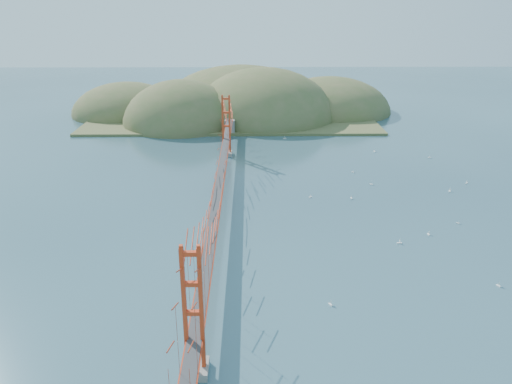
{
  "coord_description": "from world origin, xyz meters",
  "views": [
    {
      "loc": [
        4.47,
        -62.68,
        28.7
      ],
      "look_at": [
        5.26,
        0.0,
        4.09
      ],
      "focal_mm": 35.0,
      "sensor_mm": 36.0,
      "label": 1
    }
  ],
  "objects_px": {
    "bridge": "(217,171)",
    "sailboat_2": "(400,242)",
    "sailboat_1": "(458,223)",
    "sailboat_0": "(429,234)"
  },
  "relations": [
    {
      "from": "bridge",
      "to": "sailboat_2",
      "type": "height_order",
      "value": "bridge"
    },
    {
      "from": "sailboat_1",
      "to": "sailboat_2",
      "type": "distance_m",
      "value": 11.19
    },
    {
      "from": "sailboat_1",
      "to": "bridge",
      "type": "bearing_deg",
      "value": 176.79
    },
    {
      "from": "sailboat_2",
      "to": "sailboat_1",
      "type": "bearing_deg",
      "value": 30.93
    },
    {
      "from": "bridge",
      "to": "sailboat_0",
      "type": "xyz_separation_m",
      "value": [
        27.54,
        -5.18,
        -6.86
      ]
    },
    {
      "from": "sailboat_0",
      "to": "sailboat_2",
      "type": "relative_size",
      "value": 0.93
    },
    {
      "from": "sailboat_1",
      "to": "sailboat_2",
      "type": "height_order",
      "value": "sailboat_2"
    },
    {
      "from": "sailboat_0",
      "to": "sailboat_2",
      "type": "bearing_deg",
      "value": -151.68
    },
    {
      "from": "bridge",
      "to": "sailboat_2",
      "type": "xyz_separation_m",
      "value": [
        23.09,
        -7.58,
        -6.85
      ]
    },
    {
      "from": "sailboat_1",
      "to": "sailboat_2",
      "type": "bearing_deg",
      "value": -149.07
    }
  ]
}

